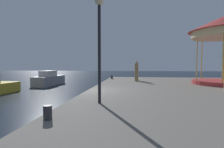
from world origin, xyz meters
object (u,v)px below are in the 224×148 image
Objects in this scene: person_mid_promenade at (136,72)px; lamp_post_mid_promenade at (99,30)px; bollard_north at (48,113)px; person_near_carousel at (136,72)px; motorboat_grey at (49,79)px; bollard_south at (112,77)px.

lamp_post_mid_promenade is at bearing -99.02° from person_mid_promenade.
bollard_north is 12.41m from person_near_carousel.
person_near_carousel reaches higher than motorboat_grey.
person_mid_promenade is at bearing 80.98° from lamp_post_mid_promenade.
motorboat_grey is 12.09× the size of bollard_north.
lamp_post_mid_promenade is at bearing -56.15° from motorboat_grey.
motorboat_grey is 10.40m from person_near_carousel.
motorboat_grey is 16.35m from bollard_north.
bollard_south is at bearing -0.43° from motorboat_grey.
motorboat_grey is at bearing 123.85° from lamp_post_mid_promenade.
bollard_north is at bearing -63.61° from motorboat_grey.
bollard_north is 0.21× the size of person_near_carousel.
lamp_post_mid_promenade is 11.12m from person_mid_promenade.
bollard_south is 0.21× the size of person_near_carousel.
person_mid_promenade is at bearing -30.25° from bollard_south.
bollard_south is at bearing 94.38° from lamp_post_mid_promenade.
bollard_north is (-1.05, -2.25, -2.70)m from lamp_post_mid_promenade.
bollard_south is (7.37, -0.05, 0.33)m from motorboat_grey.
person_near_carousel reaches higher than bollard_south.
motorboat_grey is at bearing 170.91° from person_mid_promenade.
person_near_carousel is (10.03, -2.57, 1.05)m from motorboat_grey.
motorboat_grey is 2.75× the size of person_mid_promenade.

